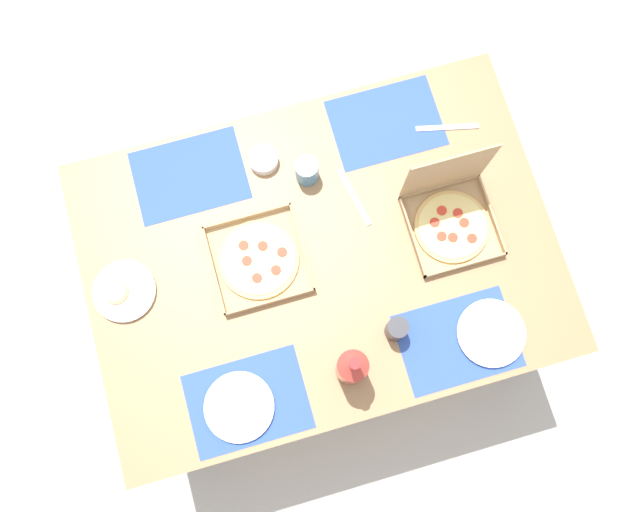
% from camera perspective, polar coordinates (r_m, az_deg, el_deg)
% --- Properties ---
extents(ground_plane, '(6.00, 6.00, 0.00)m').
position_cam_1_polar(ground_plane, '(2.91, 0.00, -3.22)').
color(ground_plane, beige).
extents(dining_table, '(1.49, 1.05, 0.74)m').
position_cam_1_polar(dining_table, '(2.28, 0.00, -0.55)').
color(dining_table, '#3F3328').
rests_on(dining_table, ground_plane).
extents(placemat_near_left, '(0.36, 0.26, 0.00)m').
position_cam_1_polar(placemat_near_left, '(2.14, -6.03, -11.95)').
color(placemat_near_left, '#2D4C9E').
rests_on(placemat_near_left, dining_table).
extents(placemat_near_right, '(0.36, 0.26, 0.00)m').
position_cam_1_polar(placemat_near_right, '(2.18, 11.37, -6.92)').
color(placemat_near_right, '#2D4C9E').
rests_on(placemat_near_right, dining_table).
extents(placemat_far_left, '(0.36, 0.26, 0.00)m').
position_cam_1_polar(placemat_far_left, '(2.29, -10.78, 6.58)').
color(placemat_far_left, '#2D4C9E').
rests_on(placemat_far_left, dining_table).
extents(placemat_far_right, '(0.36, 0.26, 0.00)m').
position_cam_1_polar(placemat_far_right, '(2.33, 5.51, 10.95)').
color(placemat_far_right, '#2D4C9E').
rests_on(placemat_far_right, dining_table).
extents(pizza_box_corner_right, '(0.27, 0.28, 0.31)m').
position_cam_1_polar(pizza_box_corner_right, '(2.20, 10.81, 3.37)').
color(pizza_box_corner_right, tan).
rests_on(pizza_box_corner_right, dining_table).
extents(pizza_box_edge_far, '(0.29, 0.29, 0.04)m').
position_cam_1_polar(pizza_box_edge_far, '(2.17, -5.12, -0.30)').
color(pizza_box_edge_far, tan).
rests_on(pizza_box_edge_far, dining_table).
extents(plate_middle, '(0.21, 0.21, 0.02)m').
position_cam_1_polar(plate_middle, '(2.13, -6.73, -12.35)').
color(plate_middle, white).
rests_on(plate_middle, dining_table).
extents(plate_near_left, '(0.21, 0.21, 0.02)m').
position_cam_1_polar(plate_near_left, '(2.20, 14.03, -6.24)').
color(plate_near_left, white).
rests_on(plate_near_left, dining_table).
extents(plate_near_right, '(0.20, 0.20, 0.03)m').
position_cam_1_polar(plate_near_right, '(2.23, -16.01, -2.83)').
color(plate_near_right, white).
rests_on(plate_near_right, dining_table).
extents(soda_bottle, '(0.09, 0.09, 0.32)m').
position_cam_1_polar(soda_bottle, '(2.00, 2.66, -9.25)').
color(soda_bottle, '#B2382D').
rests_on(soda_bottle, dining_table).
extents(cup_clear_right, '(0.08, 0.08, 0.09)m').
position_cam_1_polar(cup_clear_right, '(2.21, -1.09, 7.10)').
color(cup_clear_right, teal).
rests_on(cup_clear_right, dining_table).
extents(cup_clear_left, '(0.07, 0.07, 0.11)m').
position_cam_1_polar(cup_clear_left, '(2.10, 6.38, -6.06)').
color(cup_clear_left, '#333338').
rests_on(cup_clear_left, dining_table).
extents(condiment_bowl, '(0.10, 0.10, 0.04)m').
position_cam_1_polar(condiment_bowl, '(2.26, -4.71, 7.97)').
color(condiment_bowl, white).
rests_on(condiment_bowl, dining_table).
extents(knife_by_far_right, '(0.21, 0.06, 0.00)m').
position_cam_1_polar(knife_by_far_right, '(2.35, 10.53, 10.46)').
color(knife_by_far_right, '#B7B7BC').
rests_on(knife_by_far_right, dining_table).
extents(knife_by_near_right, '(0.06, 0.21, 0.00)m').
position_cam_1_polar(knife_by_near_right, '(2.23, 2.85, 4.90)').
color(knife_by_near_right, '#B7B7BC').
rests_on(knife_by_near_right, dining_table).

